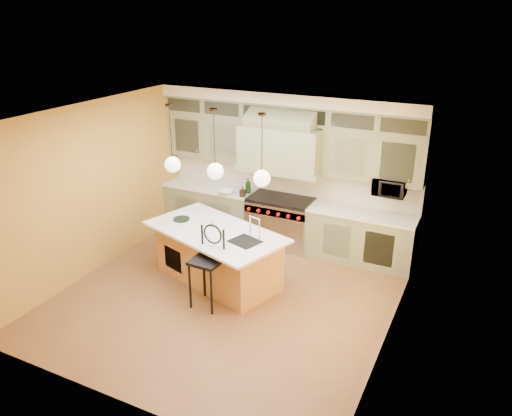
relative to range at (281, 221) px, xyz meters
The scene contains 18 objects.
floor 2.20m from the range, 90.00° to the right, with size 5.00×5.00×0.00m, color brown.
ceiling 3.23m from the range, 90.00° to the right, with size 5.00×5.00×0.00m, color white.
wall_back 1.03m from the range, 90.00° to the left, with size 5.00×5.00×0.00m, color #AD7E2F.
wall_front 4.74m from the range, 90.00° to the right, with size 5.00×5.00×0.00m, color #AD7E2F.
wall_left 3.43m from the range, 139.39° to the right, with size 5.00×5.00×0.00m, color #AD7E2F.
wall_right 3.43m from the range, 40.61° to the right, with size 5.00×5.00×0.00m, color #AD7E2F.
back_cabinetry 0.95m from the range, 90.00° to the left, with size 5.00×0.77×2.90m.
range is the anchor object (origin of this frame).
kitchen_island 1.74m from the range, 103.12° to the right, with size 2.59×1.88×1.35m.
counter_stool 2.43m from the range, 93.60° to the right, with size 0.46×0.46×1.29m.
microwave 2.18m from the range, ahead, with size 0.54×0.37×0.30m, color black.
oil_bottle_a 0.92m from the range, behind, with size 0.11×0.12×0.30m, color black.
oil_bottle_b 0.92m from the range, 162.65° to the right, with size 0.09×0.10×0.21m, color black.
fruit_bowl 1.19m from the range, 168.39° to the right, with size 0.30×0.30×0.07m, color white.
cup 1.77m from the range, 107.55° to the right, with size 0.11×0.11×0.11m, color silver.
pendant_left 2.54m from the range, 125.32° to the right, with size 0.26×0.26×1.11m.
pendant_center 2.27m from the range, 103.29° to the right, with size 0.26×0.26×1.11m.
pendant_right 2.27m from the range, 76.71° to the right, with size 0.26×0.26×1.11m.
Camera 1 is at (3.42, -5.91, 4.29)m, focal length 35.00 mm.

